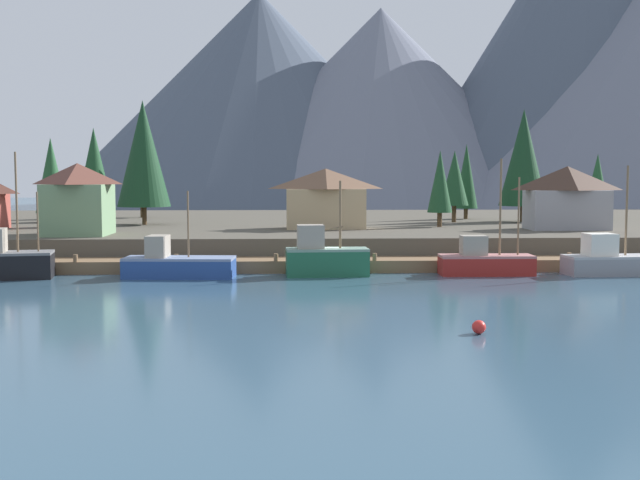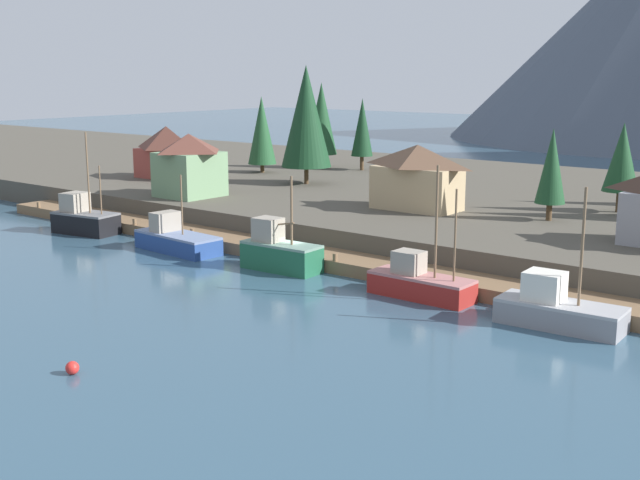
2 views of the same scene
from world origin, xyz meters
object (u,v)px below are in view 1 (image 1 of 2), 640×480
object	(u,v)px
fishing_boat_blue	(177,264)
conifer_mid_left	(51,175)
house_green	(78,198)
conifer_near_right	(94,166)
fishing_boat_grey	(610,261)
conifer_back_right	(597,180)
conifer_centre	(142,174)
conifer_near_left	(440,182)
conifer_mid_right	(454,178)
house_grey	(567,197)
fishing_boat_black	(7,261)
fishing_boat_red	(485,262)
conifer_back_left	(466,176)
channel_buoy	(479,327)
house_tan	(326,198)
fishing_boat_green	(325,258)
conifer_far_left	(523,157)
conifer_far_right	(143,154)

from	to	relation	value
fishing_boat_blue	conifer_mid_left	world-z (taller)	conifer_mid_left
house_green	conifer_near_right	world-z (taller)	conifer_near_right
fishing_boat_grey	conifer_near_right	size ratio (longest dim) A/B	0.77
conifer_back_right	conifer_centre	size ratio (longest dim) A/B	0.87
conifer_near_left	conifer_mid_right	xyz separation A→B (m)	(3.24, 8.12, 0.31)
house_grey	conifer_mid_right	world-z (taller)	conifer_mid_right
fishing_boat_black	conifer_back_right	xyz separation A→B (m)	(60.74, 37.84, 5.88)
fishing_boat_blue	fishing_boat_red	size ratio (longest dim) A/B	0.94
house_green	conifer_back_left	distance (m)	47.99
conifer_mid_right	conifer_centre	bearing A→B (deg)	162.72
conifer_near_right	conifer_back_left	world-z (taller)	conifer_near_right
fishing_boat_red	house_grey	size ratio (longest dim) A/B	1.13
fishing_boat_black	conifer_mid_left	size ratio (longest dim) A/B	1.00
fishing_boat_blue	conifer_mid_right	size ratio (longest dim) A/B	1.05
fishing_boat_grey	channel_buoy	xyz separation A→B (m)	(-16.15, -23.18, -0.77)
house_tan	conifer_back_right	world-z (taller)	conifer_back_right
house_green	fishing_boat_green	bearing A→B (deg)	-26.06
house_grey	conifer_centre	size ratio (longest dim) A/B	0.87
house_green	conifer_mid_left	bearing A→B (deg)	112.12
channel_buoy	conifer_near_left	bearing A→B (deg)	81.65
conifer_centre	channel_buoy	bearing A→B (deg)	-66.38
conifer_mid_right	fishing_boat_red	bearing A→B (deg)	-97.08
house_green	house_tan	distance (m)	24.06
fishing_boat_blue	conifer_far_left	bearing A→B (deg)	43.61
channel_buoy	conifer_back_right	bearing A→B (deg)	63.90
conifer_far_right	fishing_boat_green	bearing A→B (deg)	-54.15
conifer_near_left	conifer_back_left	size ratio (longest dim) A/B	0.87
conifer_mid_left	conifer_centre	xyz separation A→B (m)	(8.47, 10.12, 0.18)
conifer_mid_right	conifer_far_left	bearing A→B (deg)	2.25
fishing_boat_black	house_green	distance (m)	12.43
conifer_near_right	conifer_back_right	size ratio (longest dim) A/B	1.39
fishing_boat_blue	conifer_back_right	world-z (taller)	conifer_back_right
fishing_boat_green	house_green	bearing A→B (deg)	151.27
fishing_boat_black	conifer_back_right	bearing A→B (deg)	22.62
house_green	conifer_back_left	world-z (taller)	conifer_back_left
conifer_back_left	house_grey	bearing A→B (deg)	-73.24
fishing_boat_blue	house_green	distance (m)	15.89
fishing_boat_blue	conifer_back_left	size ratio (longest dim) A/B	0.93
conifer_back_left	conifer_centre	distance (m)	40.89
house_grey	channel_buoy	bearing A→B (deg)	-114.89
house_grey	conifer_near_left	distance (m)	12.82
fishing_boat_black	fishing_boat_green	distance (m)	24.44
conifer_mid_left	conifer_centre	bearing A→B (deg)	50.09
fishing_boat_blue	conifer_far_right	bearing A→B (deg)	109.17
channel_buoy	conifer_far_right	bearing A→B (deg)	117.10
house_grey	conifer_mid_right	distance (m)	15.38
fishing_boat_blue	house_grey	world-z (taller)	house_grey
conifer_back_left	conifer_far_right	xyz separation A→B (m)	(-37.71, -9.87, 2.48)
house_green	conifer_mid_right	world-z (taller)	conifer_mid_right
fishing_boat_red	conifer_near_left	size ratio (longest dim) A/B	1.15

